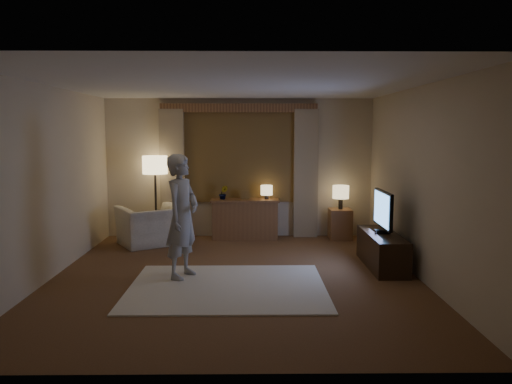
{
  "coord_description": "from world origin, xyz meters",
  "views": [
    {
      "loc": [
        0.21,
        -6.65,
        1.99
      ],
      "look_at": [
        0.29,
        0.6,
        1.11
      ],
      "focal_mm": 35.0,
      "sensor_mm": 36.0,
      "label": 1
    }
  ],
  "objects_px": {
    "side_table": "(340,224)",
    "tv_stand": "(382,250)",
    "armchair": "(151,226)",
    "sideboard": "(245,220)",
    "person": "(182,216)"
  },
  "relations": [
    {
      "from": "sideboard",
      "to": "armchair",
      "type": "xyz_separation_m",
      "value": [
        -1.65,
        -0.49,
        -0.01
      ]
    },
    {
      "from": "sideboard",
      "to": "side_table",
      "type": "height_order",
      "value": "sideboard"
    },
    {
      "from": "person",
      "to": "sideboard",
      "type": "bearing_deg",
      "value": 4.64
    },
    {
      "from": "side_table",
      "to": "tv_stand",
      "type": "height_order",
      "value": "side_table"
    },
    {
      "from": "armchair",
      "to": "side_table",
      "type": "xyz_separation_m",
      "value": [
        3.42,
        0.44,
        -0.06
      ]
    },
    {
      "from": "side_table",
      "to": "sideboard",
      "type": "bearing_deg",
      "value": 178.38
    },
    {
      "from": "armchair",
      "to": "tv_stand",
      "type": "bearing_deg",
      "value": 126.37
    },
    {
      "from": "sideboard",
      "to": "armchair",
      "type": "height_order",
      "value": "sideboard"
    },
    {
      "from": "armchair",
      "to": "tv_stand",
      "type": "distance_m",
      "value": 3.98
    },
    {
      "from": "side_table",
      "to": "tv_stand",
      "type": "bearing_deg",
      "value": -81.98
    },
    {
      "from": "sideboard",
      "to": "tv_stand",
      "type": "xyz_separation_m",
      "value": [
        2.04,
        -1.99,
        -0.1
      ]
    },
    {
      "from": "side_table",
      "to": "tv_stand",
      "type": "xyz_separation_m",
      "value": [
        0.27,
        -1.94,
        -0.03
      ]
    },
    {
      "from": "armchair",
      "to": "tv_stand",
      "type": "xyz_separation_m",
      "value": [
        3.69,
        -1.49,
        -0.09
      ]
    },
    {
      "from": "person",
      "to": "armchair",
      "type": "bearing_deg",
      "value": 44.77
    },
    {
      "from": "side_table",
      "to": "tv_stand",
      "type": "distance_m",
      "value": 1.96
    }
  ]
}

